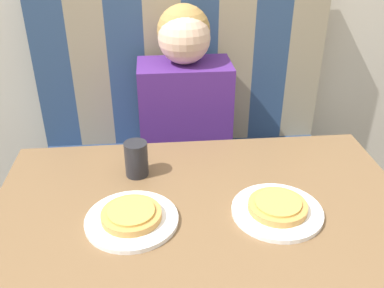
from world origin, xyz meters
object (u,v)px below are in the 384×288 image
Objects in this scene: pizza_left at (131,214)px; person at (185,90)px; plate_right at (277,211)px; drinking_cup at (136,159)px; plate_left at (132,220)px; pizza_right at (278,206)px.

person is at bearing 74.70° from pizza_left.
plate_right is 0.40m from drinking_cup.
plate_right is at bearing -74.70° from person.
pizza_left is 0.21m from drinking_cup.
plate_left is at bearing 165.96° from pizza_left.
drinking_cup is (-0.17, -0.44, -0.02)m from person.
person is at bearing 105.30° from pizza_right.
pizza_right reaches higher than plate_right.
drinking_cup is at bearing -110.86° from person.
pizza_left and pizza_right have the same top height.
pizza_right is (-0.00, -0.00, 0.02)m from plate_right.
drinking_cup reaches higher than pizza_right.
plate_right is 2.23× the size of drinking_cup.
pizza_right is (0.35, 0.00, 0.00)m from pizza_left.
person is 2.67× the size of plate_right.
person is 4.13× the size of pizza_left.
drinking_cup reaches higher than plate_left.
person is at bearing 74.70° from plate_left.
person is at bearing 105.30° from plate_right.
plate_right is at bearing 14.04° from pizza_right.
plate_right is (0.18, -0.65, -0.06)m from person.
plate_left is 0.02m from pizza_left.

